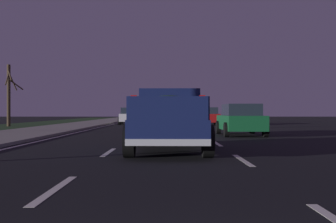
{
  "coord_description": "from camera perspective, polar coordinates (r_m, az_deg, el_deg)",
  "views": [
    {
      "loc": [
        -1.83,
        0.06,
        1.17
      ],
      "look_at": [
        10.02,
        0.05,
        1.17
      ],
      "focal_mm": 44.79,
      "sensor_mm": 36.0,
      "label": 1
    }
  ],
  "objects": [
    {
      "name": "bare_tree_far",
      "position": [
        35.82,
        -20.82,
        2.3
      ],
      "size": [
        1.68,
        1.19,
        4.94
      ],
      "color": "#423323",
      "rests_on": "ground"
    },
    {
      "name": "sedan_green",
      "position": [
        21.01,
        9.83,
        -1.07
      ],
      "size": [
        4.41,
        2.04,
        1.54
      ],
      "color": "#14592D",
      "rests_on": "ground"
    },
    {
      "name": "lane_markings",
      "position": [
        31.55,
        -5.59,
        -2.14
      ],
      "size": [
        108.0,
        7.04,
        0.01
      ],
      "color": "silver",
      "rests_on": "ground"
    },
    {
      "name": "sedan_white",
      "position": [
        39.17,
        -5.13,
        -0.59
      ],
      "size": [
        4.45,
        2.1,
        1.54
      ],
      "color": "silver",
      "rests_on": "ground"
    },
    {
      "name": "sedan_red",
      "position": [
        36.58,
        5.34,
        -0.63
      ],
      "size": [
        4.41,
        2.04,
        1.54
      ],
      "color": "maroon",
      "rests_on": "ground"
    },
    {
      "name": "pickup_truck",
      "position": [
        12.49,
        0.21,
        -0.88
      ],
      "size": [
        5.46,
        2.35,
        1.87
      ],
      "color": "#141E4C",
      "rests_on": "ground"
    },
    {
      "name": "ground",
      "position": [
        28.85,
        0.04,
        -2.35
      ],
      "size": [
        144.0,
        144.0,
        0.0
      ],
      "primitive_type": "plane",
      "color": "black"
    },
    {
      "name": "sidewalk_shoulder",
      "position": [
        29.78,
        -14.46,
        -2.16
      ],
      "size": [
        108.0,
        4.0,
        0.12
      ],
      "primitive_type": "cube",
      "color": "gray",
      "rests_on": "ground"
    }
  ]
}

